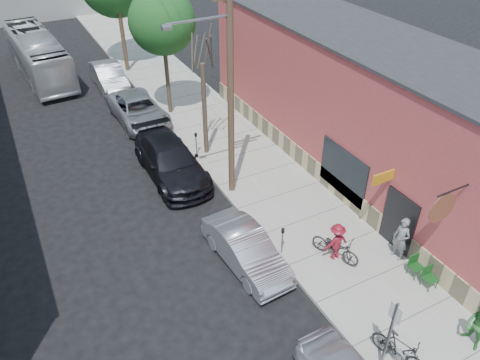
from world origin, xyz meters
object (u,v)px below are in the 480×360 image
parking_meter_far (196,140)px  car_4 (109,77)px  parked_bike_a (400,350)px  car_1 (246,249)px  car_3 (139,110)px  car_2 (171,161)px  patio_chair_b (416,267)px  tree_bare (205,110)px  bus (38,55)px  tree_leafy_mid (162,22)px  utility_pole_near (229,85)px  patio_chair_a (430,278)px  sign_post (391,330)px  cyclist (336,242)px  parking_meter_near (283,237)px  patron_green (478,327)px  patron_grey (401,239)px

parking_meter_far → car_4: (-1.68, 10.83, -0.18)m
parked_bike_a → car_1: bearing=91.8°
car_3 → car_2: bearing=-94.9°
car_3 → patio_chair_b: bearing=-74.6°
tree_bare → car_4: 11.21m
car_4 → bus: 5.89m
car_4 → tree_leafy_mid: bearing=-67.4°
utility_pole_near → tree_bare: size_ratio=2.06×
parked_bike_a → car_4: car_4 is taller
parking_meter_far → car_1: car_1 is taller
car_2 → car_1: bearing=-86.8°
patio_chair_a → parked_bike_a: size_ratio=0.46×
utility_pole_near → bus: utility_pole_near is taller
bus → sign_post: bearing=-83.4°
car_1 → car_3: car_3 is taller
sign_post → utility_pole_near: size_ratio=0.28×
cyclist → car_3: cyclist is taller
parking_meter_far → tree_bare: 1.68m
car_2 → tree_leafy_mid: bearing=70.3°
parking_meter_far → bus: bus is taller
patio_chair_b → car_4: size_ratio=0.18×
parking_meter_near → bus: 24.32m
tree_bare → car_2: (-2.34, -1.04, -1.71)m
car_2 → bus: size_ratio=0.55×
sign_post → patron_green: sign_post is taller
car_1 → utility_pole_near: bearing=66.3°
parking_meter_near → patron_grey: 4.48m
car_1 → car_3: bearing=86.1°
tree_bare → parking_meter_far: bearing=179.2°
patio_chair_a → car_2: 12.60m
tree_bare → patron_grey: 11.24m
tree_bare → utility_pole_near: bearing=-96.4°
parking_meter_near → car_3: bearing=96.1°
tree_leafy_mid → patio_chair_b: bearing=-79.4°
parking_meter_near → tree_bare: tree_bare is taller
car_3 → tree_leafy_mid: bearing=2.8°
patron_green → parked_bike_a: size_ratio=0.89×
parked_bike_a → patio_chair_b: bearing=20.7°
parking_meter_near → utility_pole_near: size_ratio=0.12×
parking_meter_near → bus: bus is taller
tree_leafy_mid → patron_green: bearing=-82.7°
car_1 → car_4: car_4 is taller
utility_pole_near → parked_bike_a: size_ratio=5.22×
sign_post → patron_green: size_ratio=1.64×
patio_chair_b → car_3: car_3 is taller
sign_post → utility_pole_near: bearing=89.8°
car_3 → bus: size_ratio=0.50×
car_4 → parking_meter_near: bearing=-84.4°
parked_bike_a → car_3: size_ratio=0.35×
tree_bare → bus: 16.50m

